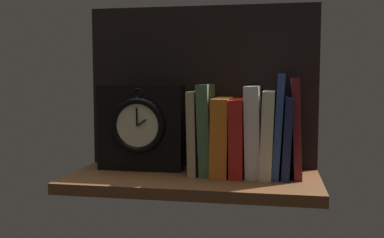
% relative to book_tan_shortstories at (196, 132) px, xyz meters
% --- Properties ---
extents(ground_plane, '(0.59, 0.27, 0.03)m').
position_rel_book_tan_shortstories_xyz_m(ground_plane, '(-0.00, -0.04, -0.11)').
color(ground_plane, brown).
extents(back_panel, '(0.59, 0.01, 0.41)m').
position_rel_book_tan_shortstories_xyz_m(back_panel, '(-0.00, 0.09, 0.11)').
color(back_panel, black).
rests_on(back_panel, ground_plane).
extents(book_tan_shortstories, '(0.02, 0.13, 0.20)m').
position_rel_book_tan_shortstories_xyz_m(book_tan_shortstories, '(0.00, 0.00, 0.00)').
color(book_tan_shortstories, tan).
rests_on(book_tan_shortstories, ground_plane).
extents(book_green_romantic, '(0.04, 0.13, 0.21)m').
position_rel_book_tan_shortstories_xyz_m(book_green_romantic, '(0.03, 0.00, 0.01)').
color(book_green_romantic, '#476B44').
rests_on(book_green_romantic, ground_plane).
extents(book_orange_pandolfini, '(0.04, 0.15, 0.18)m').
position_rel_book_tan_shortstories_xyz_m(book_orange_pandolfini, '(0.06, 0.00, -0.01)').
color(book_orange_pandolfini, orange).
rests_on(book_orange_pandolfini, ground_plane).
extents(book_red_requiem, '(0.03, 0.16, 0.18)m').
position_rel_book_tan_shortstories_xyz_m(book_red_requiem, '(0.10, 0.00, -0.01)').
color(book_red_requiem, red).
rests_on(book_red_requiem, ground_plane).
extents(book_white_catcher, '(0.04, 0.14, 0.21)m').
position_rel_book_tan_shortstories_xyz_m(book_white_catcher, '(0.14, 0.00, 0.01)').
color(book_white_catcher, silver).
rests_on(book_white_catcher, ground_plane).
extents(book_cream_twain, '(0.03, 0.16, 0.20)m').
position_rel_book_tan_shortstories_xyz_m(book_cream_twain, '(0.17, 0.00, 0.00)').
color(book_cream_twain, beige).
rests_on(book_cream_twain, ground_plane).
extents(book_blue_modern, '(0.03, 0.14, 0.24)m').
position_rel_book_tan_shortstories_xyz_m(book_blue_modern, '(0.19, 0.00, 0.02)').
color(book_blue_modern, '#2D4C8E').
rests_on(book_blue_modern, ground_plane).
extents(book_navy_bierce, '(0.02, 0.15, 0.19)m').
position_rel_book_tan_shortstories_xyz_m(book_navy_bierce, '(0.21, 0.00, -0.01)').
color(book_navy_bierce, '#192147').
rests_on(book_navy_bierce, ground_plane).
extents(book_maroon_dawkins, '(0.03, 0.12, 0.23)m').
position_rel_book_tan_shortstories_xyz_m(book_maroon_dawkins, '(0.24, 0.00, 0.02)').
color(book_maroon_dawkins, maroon).
rests_on(book_maroon_dawkins, ground_plane).
extents(framed_clock, '(0.21, 0.07, 0.21)m').
position_rel_book_tan_shortstories_xyz_m(framed_clock, '(-0.14, 0.00, 0.01)').
color(framed_clock, black).
rests_on(framed_clock, ground_plane).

